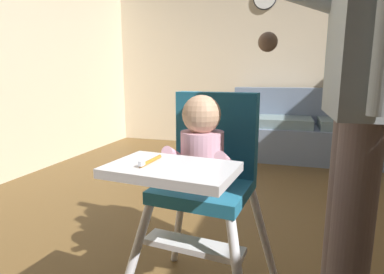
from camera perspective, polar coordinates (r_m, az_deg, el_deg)
The scene contains 5 objects.
ground at distance 2.24m, azimuth 9.94°, elevation -17.32°, with size 6.30×6.91×0.10m, color brown.
wall_far at distance 4.67m, azimuth 14.73°, elevation 14.56°, with size 5.50×0.06×2.66m, color beige.
couch at distance 4.20m, azimuth 21.36°, elevation 0.92°, with size 2.08×0.86×0.86m.
high_chair at distance 1.28m, azimuth 2.22°, elevation -5.08°, with size 0.67×0.77×0.94m.
adult_standing at distance 1.22m, azimuth 28.00°, elevation 5.83°, with size 0.51×0.49×1.63m.
Camera 1 is at (0.21, -1.97, 1.00)m, focal length 29.38 mm.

